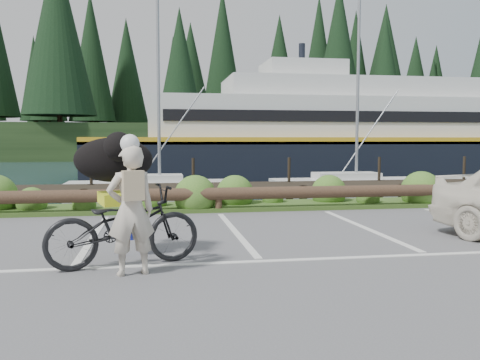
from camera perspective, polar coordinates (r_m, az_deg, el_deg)
name	(u,v)px	position (r m, az deg, el deg)	size (l,w,h in m)	color
ground	(255,255)	(7.77, 1.74, -8.45)	(72.00, 72.00, 0.00)	#545456
harbor_backdrop	(168,150)	(85.89, -8.13, 3.37)	(170.00, 160.00, 30.00)	#172D39
vegetation_strip	(215,206)	(12.93, -2.79, -2.99)	(34.00, 1.60, 0.10)	#3D5B21
log_rail	(219,212)	(12.25, -2.41, -3.65)	(32.00, 0.30, 0.60)	#443021
bicycle	(124,226)	(7.21, -12.93, -5.07)	(0.74, 2.13, 1.12)	black
cyclist	(131,210)	(6.69, -12.14, -3.37)	(0.61, 0.40, 1.68)	beige
dog	(113,160)	(7.79, -14.02, 2.22)	(1.15, 0.56, 0.67)	black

